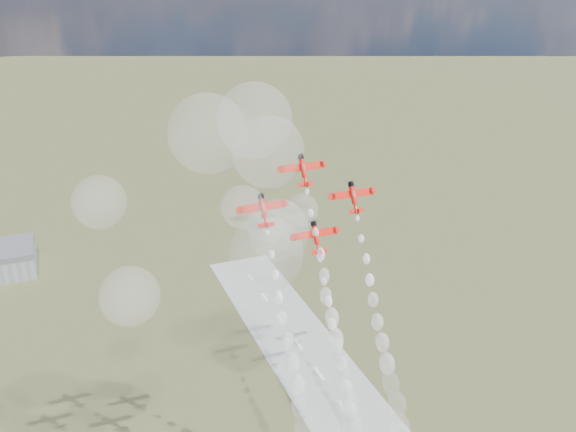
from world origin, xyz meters
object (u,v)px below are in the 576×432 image
(plane_left, at_px, (263,210))
(plane_slot, at_px, (316,237))
(plane_right, at_px, (353,197))
(plane_lead, at_px, (303,170))

(plane_left, distance_m, plane_slot, 15.63)
(plane_left, distance_m, plane_right, 25.60)
(plane_slot, bearing_deg, plane_right, 19.23)
(plane_lead, bearing_deg, plane_slot, -90.00)
(plane_left, bearing_deg, plane_slot, -19.23)
(plane_lead, distance_m, plane_slot, 17.92)
(plane_left, relative_size, plane_slot, 1.00)
(plane_lead, xyz_separation_m, plane_left, (-12.80, -4.47, -7.77))
(plane_right, bearing_deg, plane_lead, 160.77)
(plane_lead, distance_m, plane_left, 15.63)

